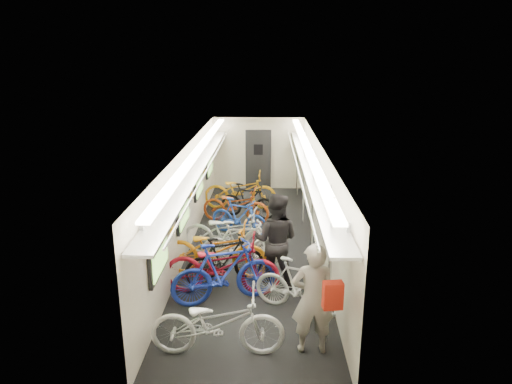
# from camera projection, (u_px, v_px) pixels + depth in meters

# --- Properties ---
(train_car_shell) EXTENTS (10.00, 10.00, 10.00)m
(train_car_shell) POSITION_uv_depth(u_px,v_px,m) (240.00, 171.00, 11.00)
(train_car_shell) COLOR black
(train_car_shell) RESTS_ON ground
(bicycle_0) EXTENTS (2.00, 0.73, 1.05)m
(bicycle_0) POSITION_uv_depth(u_px,v_px,m) (217.00, 323.00, 6.72)
(bicycle_0) COLOR silver
(bicycle_0) RESTS_ON ground
(bicycle_1) EXTENTS (2.02, 1.16, 1.17)m
(bicycle_1) POSITION_uv_depth(u_px,v_px,m) (224.00, 272.00, 8.16)
(bicycle_1) COLOR #1B2FA6
(bicycle_1) RESTS_ON ground
(bicycle_2) EXTENTS (2.19, 0.84, 1.14)m
(bicycle_2) POSITION_uv_depth(u_px,v_px,m) (222.00, 265.00, 8.47)
(bicycle_2) COLOR maroon
(bicycle_2) RESTS_ON ground
(bicycle_3) EXTENTS (1.68, 1.07, 0.98)m
(bicycle_3) POSITION_uv_depth(u_px,v_px,m) (225.00, 260.00, 8.90)
(bicycle_3) COLOR black
(bicycle_3) RESTS_ON ground
(bicycle_4) EXTENTS (2.23, 1.01, 1.13)m
(bicycle_4) POSITION_uv_depth(u_px,v_px,m) (215.00, 250.00, 9.17)
(bicycle_4) COLOR orange
(bicycle_4) RESTS_ON ground
(bicycle_5) EXTENTS (1.76, 0.63, 1.03)m
(bicycle_5) POSITION_uv_depth(u_px,v_px,m) (241.00, 244.00, 9.58)
(bicycle_5) COLOR #BCBCBE
(bicycle_5) RESTS_ON ground
(bicycle_6) EXTENTS (2.21, 1.14, 1.11)m
(bicycle_6) POSITION_uv_depth(u_px,v_px,m) (228.00, 233.00, 10.08)
(bicycle_6) COLOR #A8A9AC
(bicycle_6) RESTS_ON ground
(bicycle_7) EXTENTS (1.59, 1.05, 0.93)m
(bicycle_7) POSITION_uv_depth(u_px,v_px,m) (239.00, 217.00, 11.36)
(bicycle_7) COLOR #1B40A4
(bicycle_7) RESTS_ON ground
(bicycle_8) EXTENTS (1.93, 1.03, 0.97)m
(bicycle_8) POSITION_uv_depth(u_px,v_px,m) (236.00, 205.00, 12.21)
(bicycle_8) COLOR #9A3710
(bicycle_8) RESTS_ON ground
(bicycle_9) EXTENTS (1.68, 0.94, 0.97)m
(bicycle_9) POSITION_uv_depth(u_px,v_px,m) (248.00, 201.00, 12.55)
(bicycle_9) COLOR black
(bicycle_9) RESTS_ON ground
(bicycle_10) EXTENTS (2.12, 0.78, 1.11)m
(bicycle_10) POSITION_uv_depth(u_px,v_px,m) (240.00, 190.00, 13.30)
(bicycle_10) COLOR orange
(bicycle_10) RESTS_ON ground
(bicycle_11) EXTENTS (1.69, 1.04, 0.98)m
(bicycle_11) POSITION_uv_depth(u_px,v_px,m) (300.00, 286.00, 7.88)
(bicycle_11) COLOR silver
(bicycle_11) RESTS_ON ground
(passenger_near) EXTENTS (0.66, 0.45, 1.75)m
(passenger_near) POSITION_uv_depth(u_px,v_px,m) (313.00, 299.00, 6.70)
(passenger_near) COLOR gray
(passenger_near) RESTS_ON ground
(passenger_mid) EXTENTS (1.04, 0.89, 1.86)m
(passenger_mid) POSITION_uv_depth(u_px,v_px,m) (275.00, 240.00, 8.71)
(passenger_mid) COLOR black
(passenger_mid) RESTS_ON ground
(backpack) EXTENTS (0.28, 0.17, 0.38)m
(backpack) POSITION_uv_depth(u_px,v_px,m) (333.00, 295.00, 5.99)
(backpack) COLOR red
(backpack) RESTS_ON passenger_near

